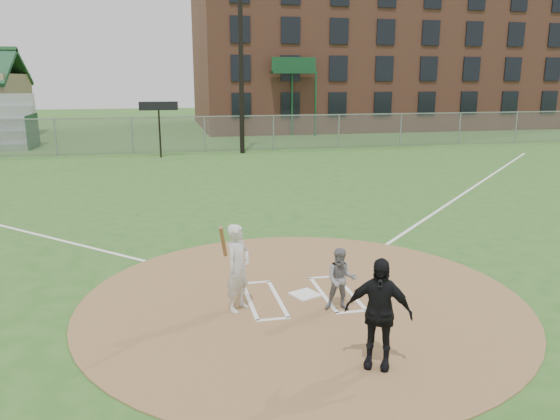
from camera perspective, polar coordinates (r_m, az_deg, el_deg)
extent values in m
plane|color=#2E5C1F|center=(10.54, 2.36, -9.42)|extent=(140.00, 140.00, 0.00)
cylinder|color=olive|center=(10.53, 2.36, -9.37)|extent=(8.40, 8.40, 0.02)
cube|color=white|center=(10.71, 2.63, -8.81)|extent=(0.62, 0.62, 0.03)
cube|color=white|center=(22.06, 19.31, 2.10)|extent=(17.04, 17.04, 0.01)
imported|color=slate|center=(9.94, 6.39, -7.23)|extent=(0.66, 0.57, 1.16)
imported|color=black|center=(8.08, 10.23, -10.53)|extent=(1.05, 0.81, 1.65)
cube|color=white|center=(10.47, -3.22, -9.43)|extent=(0.08, 1.80, 0.01)
cube|color=white|center=(10.57, -0.24, -9.19)|extent=(0.08, 1.80, 0.01)
cube|color=white|center=(11.34, -2.55, -7.57)|extent=(0.62, 0.08, 0.01)
cube|color=white|center=(9.71, -0.68, -11.34)|extent=(0.62, 0.08, 0.01)
cube|color=white|center=(10.94, 7.29, -8.49)|extent=(0.08, 1.80, 0.01)
cube|color=white|center=(10.78, 4.50, -8.77)|extent=(0.08, 1.80, 0.01)
cube|color=white|center=(11.65, 4.50, -7.01)|extent=(0.62, 0.08, 0.01)
cube|color=white|center=(10.07, 7.50, -10.50)|extent=(0.62, 0.08, 0.01)
imported|color=silver|center=(9.83, -4.40, -6.04)|extent=(0.68, 0.69, 1.60)
cylinder|color=brown|center=(9.22, -5.97, -3.29)|extent=(0.21, 0.60, 0.70)
cube|color=slate|center=(31.62, -7.87, 7.84)|extent=(56.00, 0.03, 2.00)
cube|color=gray|center=(31.54, -7.93, 9.65)|extent=(56.00, 0.06, 0.06)
cube|color=gray|center=(31.62, -7.87, 7.84)|extent=(56.08, 0.08, 2.00)
cube|color=#194728|center=(36.49, -24.42, 7.52)|extent=(0.08, 3.20, 2.00)
cube|color=brown|center=(50.97, 9.35, 17.27)|extent=(30.00, 16.00, 15.00)
cube|color=black|center=(43.53, 13.29, 17.61)|extent=(26.60, 0.10, 12.20)
cube|color=#194728|center=(39.86, 1.45, 14.18)|extent=(3.20, 1.00, 0.15)
cube|color=#194728|center=(40.39, 1.26, 10.98)|extent=(0.12, 0.12, 4.50)
cube|color=#194728|center=(39.85, 3.72, 10.92)|extent=(0.12, 0.12, 4.50)
cube|color=#194728|center=(39.87, 1.45, 14.97)|extent=(3.20, 0.08, 1.00)
cylinder|color=black|center=(30.76, -4.14, 17.10)|extent=(0.26, 0.26, 12.00)
cylinder|color=black|center=(29.71, -12.45, 7.87)|extent=(0.10, 0.10, 2.60)
cube|color=black|center=(29.60, -12.59, 10.56)|extent=(2.00, 0.10, 0.45)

